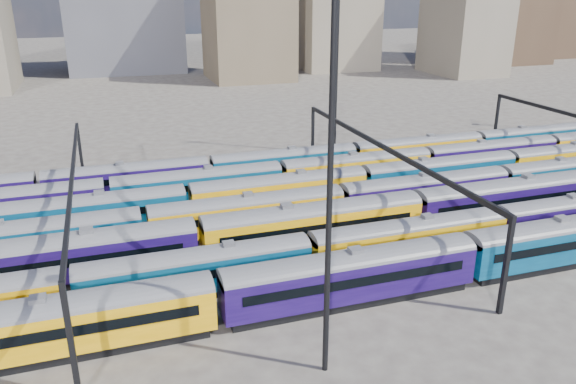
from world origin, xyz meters
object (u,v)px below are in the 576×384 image
object	(u,v)px
rake_1	(499,222)
mast_2	(330,163)
rake_2	(198,236)
rake_0	(351,271)

from	to	relation	value
rake_1	mast_2	size ratio (longest dim) A/B	4.44
rake_2	mast_2	bearing A→B (deg)	-73.23
rake_0	rake_1	xyz separation A→B (m)	(17.50, 5.00, -0.25)
rake_1	rake_0	bearing A→B (deg)	-164.05
rake_0	rake_2	world-z (taller)	rake_2
rake_1	rake_2	size ratio (longest dim) A/B	0.88
rake_1	mast_2	distance (m)	27.91
mast_2	rake_2	bearing A→B (deg)	106.77
rake_0	rake_2	distance (m)	14.17
rake_2	mast_2	distance (m)	20.99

